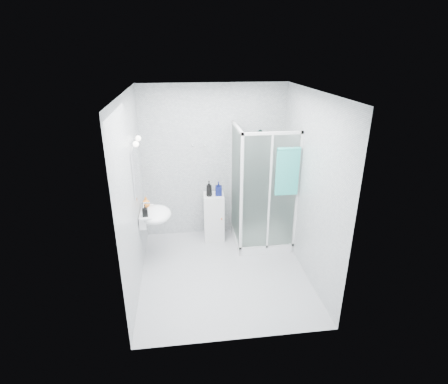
{
  "coord_description": "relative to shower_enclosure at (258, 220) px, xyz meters",
  "views": [
    {
      "loc": [
        -0.55,
        -4.31,
        3.09
      ],
      "look_at": [
        0.05,
        0.35,
        1.15
      ],
      "focal_mm": 28.0,
      "sensor_mm": 36.0,
      "label": 1
    }
  ],
  "objects": [
    {
      "name": "storage_cabinet",
      "position": [
        -0.7,
        0.27,
        -0.04
      ],
      "size": [
        0.36,
        0.38,
        0.82
      ],
      "rotation": [
        0.0,
        0.0,
        -0.06
      ],
      "color": "silver",
      "rests_on": "ground"
    },
    {
      "name": "wall_basin",
      "position": [
        -1.66,
        -0.32,
        0.35
      ],
      "size": [
        0.46,
        0.56,
        0.35
      ],
      "color": "white",
      "rests_on": "ground"
    },
    {
      "name": "shampoo_bottle_a",
      "position": [
        -0.78,
        0.23,
        0.51
      ],
      "size": [
        0.11,
        0.11,
        0.26
      ],
      "primitive_type": "imported",
      "rotation": [
        0.0,
        0.0,
        0.05
      ],
      "color": "black",
      "rests_on": "storage_cabinet"
    },
    {
      "name": "soap_dispenser_black",
      "position": [
        -1.76,
        -0.48,
        0.5
      ],
      "size": [
        0.08,
        0.08,
        0.17
      ],
      "primitive_type": "imported",
      "rotation": [
        0.0,
        0.0,
        0.08
      ],
      "color": "black",
      "rests_on": "wall_basin"
    },
    {
      "name": "vanity_lights",
      "position": [
        -1.8,
        -0.32,
        1.47
      ],
      "size": [
        0.1,
        0.4,
        0.08
      ],
      "color": "silver",
      "rests_on": "room"
    },
    {
      "name": "room",
      "position": [
        -0.67,
        -0.77,
        0.85
      ],
      "size": [
        2.4,
        2.6,
        2.6
      ],
      "color": "silver",
      "rests_on": "ground"
    },
    {
      "name": "hand_towel",
      "position": [
        0.32,
        -0.4,
        0.99
      ],
      "size": [
        0.34,
        0.05,
        0.73
      ],
      "color": "teal",
      "rests_on": "shower_enclosure"
    },
    {
      "name": "shower_enclosure",
      "position": [
        0.0,
        0.0,
        0.0
      ],
      "size": [
        0.9,
        0.95,
        2.0
      ],
      "color": "white",
      "rests_on": "ground"
    },
    {
      "name": "mirror",
      "position": [
        -1.85,
        -0.32,
        1.05
      ],
      "size": [
        0.02,
        0.6,
        0.7
      ],
      "primitive_type": "cube",
      "color": "white",
      "rests_on": "room"
    },
    {
      "name": "wall_hooks",
      "position": [
        -0.92,
        0.49,
        1.17
      ],
      "size": [
        0.23,
        0.06,
        0.03
      ],
      "color": "silver",
      "rests_on": "room"
    },
    {
      "name": "shampoo_bottle_b",
      "position": [
        -0.62,
        0.25,
        0.49
      ],
      "size": [
        0.11,
        0.12,
        0.24
      ],
      "primitive_type": "imported",
      "rotation": [
        0.0,
        0.0,
        -0.07
      ],
      "color": "#0C1348",
      "rests_on": "storage_cabinet"
    },
    {
      "name": "soap_dispenser_orange",
      "position": [
        -1.77,
        -0.16,
        0.5
      ],
      "size": [
        0.14,
        0.14,
        0.16
      ],
      "primitive_type": "imported",
      "rotation": [
        0.0,
        0.0,
        -0.13
      ],
      "color": "orange",
      "rests_on": "wall_basin"
    }
  ]
}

